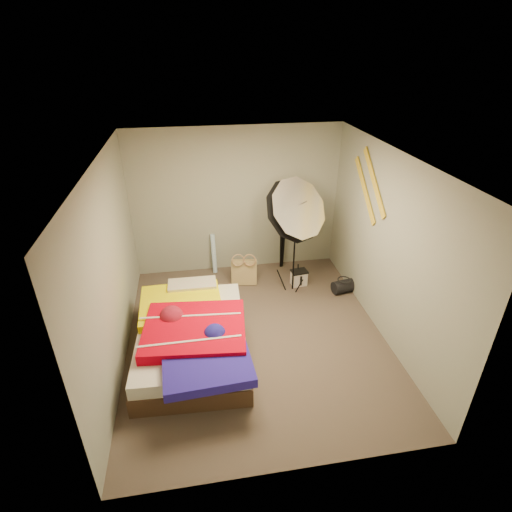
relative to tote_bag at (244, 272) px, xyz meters
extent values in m
plane|color=brown|center=(-0.03, -1.41, -0.21)|extent=(4.00, 4.00, 0.00)
plane|color=silver|center=(-0.03, -1.41, 2.29)|extent=(4.00, 4.00, 0.00)
plane|color=gray|center=(-0.03, 0.59, 1.04)|extent=(3.50, 0.00, 3.50)
plane|color=gray|center=(-0.03, -3.41, 1.04)|extent=(3.50, 0.00, 3.50)
plane|color=gray|center=(-1.78, -1.41, 1.04)|extent=(0.00, 4.00, 4.00)
plane|color=gray|center=(1.72, -1.41, 1.04)|extent=(0.00, 4.00, 4.00)
cube|color=tan|center=(0.00, 0.00, 0.00)|extent=(0.45, 0.25, 0.44)
cylinder|color=#68A7DD|center=(-0.47, 0.49, 0.14)|extent=(0.10, 0.21, 0.70)
cube|color=silver|center=(0.90, -0.20, -0.09)|extent=(0.27, 0.21, 0.25)
cylinder|color=black|center=(1.56, -0.54, -0.10)|extent=(0.39, 0.28, 0.22)
cube|color=gold|center=(1.70, -0.81, 1.74)|extent=(0.02, 0.91, 0.78)
cube|color=gold|center=(1.70, -0.56, 1.54)|extent=(0.02, 0.91, 0.78)
cube|color=#442D1F|center=(-0.90, -1.60, -0.08)|extent=(1.46, 2.02, 0.25)
cube|color=silver|center=(-0.90, -1.60, 0.13)|extent=(1.42, 1.98, 0.18)
cube|color=#EBE800|center=(-1.03, -1.16, 0.26)|extent=(1.10, 0.96, 0.14)
cube|color=#C50016|center=(-0.86, -1.75, 0.28)|extent=(1.33, 1.16, 0.16)
cube|color=#281CAC|center=(-0.74, -2.35, 0.25)|extent=(1.02, 0.84, 0.12)
cube|color=#D0939C|center=(-0.86, -0.77, 0.30)|extent=(0.69, 0.32, 0.14)
cylinder|color=black|center=(0.77, -0.31, 0.57)|extent=(0.03, 0.03, 1.57)
cube|color=black|center=(0.77, -0.31, 1.31)|extent=(0.07, 0.07, 0.10)
cone|color=white|center=(0.67, -0.50, 1.26)|extent=(1.01, 1.07, 1.15)
cylinder|color=black|center=(0.75, 0.45, 0.41)|extent=(0.05, 0.05, 1.24)
cube|color=black|center=(0.75, 0.45, 1.10)|extent=(0.09, 0.09, 0.13)
camera|label=1|loc=(-0.75, -5.71, 3.44)|focal=28.00mm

